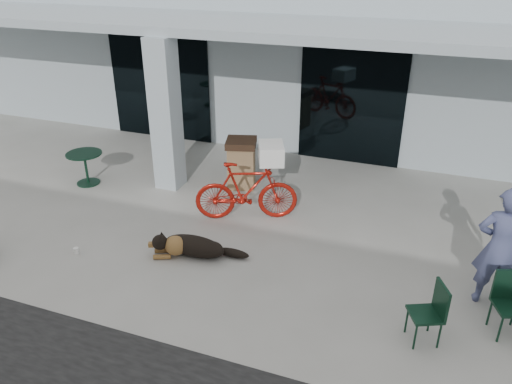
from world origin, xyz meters
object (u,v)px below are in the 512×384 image
at_px(cafe_chair_far_b, 425,314).
at_px(trash_receptacle, 241,163).
at_px(cafe_table_near, 86,168).
at_px(cafe_chair_far_a, 511,306).
at_px(person, 500,248).
at_px(bicycle, 246,191).
at_px(dog, 194,245).

relative_size(cafe_chair_far_b, trash_receptacle, 0.82).
bearing_deg(cafe_table_near, cafe_chair_far_a, -13.65).
height_order(cafe_chair_far_b, person, person).
height_order(bicycle, dog, bicycle).
xyz_separation_m(person, trash_receptacle, (-4.81, 2.40, -0.39)).
height_order(bicycle, cafe_chair_far_a, bicycle).
relative_size(person, trash_receptacle, 1.74).
height_order(dog, cafe_chair_far_a, cafe_chair_far_a).
bearing_deg(bicycle, dog, 144.72).
bearing_deg(cafe_chair_far_b, trash_receptacle, -156.64).
height_order(cafe_table_near, person, person).
height_order(dog, cafe_chair_far_b, cafe_chair_far_b).
xyz_separation_m(bicycle, cafe_table_near, (-3.81, 0.25, -0.22)).
bearing_deg(bicycle, cafe_table_near, 63.96).
distance_m(dog, trash_receptacle, 2.84).
bearing_deg(cafe_chair_far_b, cafe_chair_far_a, 91.90).
xyz_separation_m(dog, cafe_chair_far_b, (3.68, -0.76, 0.23)).
bearing_deg(cafe_chair_far_a, cafe_chair_far_b, -173.71).
bearing_deg(cafe_chair_far_a, cafe_table_near, 146.09).
relative_size(dog, person, 0.67).
bearing_deg(cafe_chair_far_a, trash_receptacle, 128.38).
xyz_separation_m(cafe_table_near, cafe_chair_far_b, (7.14, -2.50, 0.08)).
bearing_deg(person, trash_receptacle, -29.13).
xyz_separation_m(bicycle, person, (4.19, -1.10, 0.34)).
bearing_deg(dog, cafe_chair_far_b, -34.99).
xyz_separation_m(cafe_chair_far_a, cafe_chair_far_b, (-1.04, -0.52, -0.02)).
height_order(bicycle, trash_receptacle, bicycle).
bearing_deg(cafe_chair_far_b, person, 119.14).
height_order(bicycle, cafe_chair_far_b, bicycle).
bearing_deg(person, cafe_chair_far_a, 103.41).
distance_m(cafe_table_near, person, 8.13).
xyz_separation_m(cafe_table_near, person, (8.00, -1.34, 0.56)).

